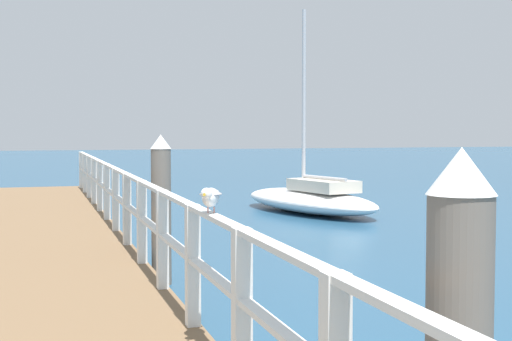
{
  "coord_description": "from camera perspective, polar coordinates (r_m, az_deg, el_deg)",
  "views": [
    {
      "loc": [
        -0.15,
        0.91,
        2.2
      ],
      "look_at": [
        3.22,
        11.89,
        1.55
      ],
      "focal_mm": 50.78,
      "sensor_mm": 36.0,
      "label": 1
    }
  ],
  "objects": [
    {
      "name": "pier_deck",
      "position": [
        11.12,
        -16.12,
        -7.08
      ],
      "size": [
        2.5,
        23.7,
        0.46
      ],
      "primitive_type": "cube",
      "color": "brown",
      "rests_on": "ground_plane"
    },
    {
      "name": "pier_railing",
      "position": [
        11.07,
        -10.14,
        -2.37
      ],
      "size": [
        0.12,
        22.22,
        1.08
      ],
      "color": "silver",
      "rests_on": "pier_deck"
    },
    {
      "name": "dock_piling_far",
      "position": [
        10.31,
        -7.48,
        -3.05
      ],
      "size": [
        0.29,
        0.29,
        2.13
      ],
      "color": "#6B6056",
      "rests_on": "ground_plane"
    },
    {
      "name": "seagull_foreground",
      "position": [
        5.68,
        -3.6,
        -2.04
      ],
      "size": [
        0.25,
        0.45,
        0.21
      ],
      "rotation": [
        0.0,
        0.0,
        2.72
      ],
      "color": "white",
      "rests_on": "pier_railing"
    },
    {
      "name": "boat_3",
      "position": [
        19.19,
        4.31,
        -2.24
      ],
      "size": [
        3.07,
        5.5,
        5.37
      ],
      "rotation": [
        0.0,
        0.0,
        0.25
      ],
      "color": "white",
      "rests_on": "ground_plane"
    }
  ]
}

